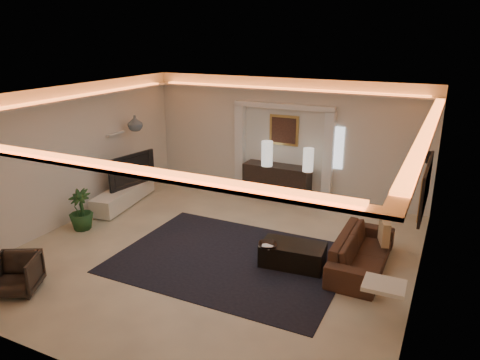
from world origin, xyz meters
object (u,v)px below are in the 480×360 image
at_px(console, 277,181).
at_px(coffee_table, 293,255).
at_px(sofa, 362,252).
at_px(armchair, 16,274).

bearing_deg(console, coffee_table, -63.36).
relative_size(sofa, coffee_table, 1.87).
bearing_deg(sofa, console, 44.42).
bearing_deg(coffee_table, sofa, 17.51).
height_order(sofa, armchair, armchair).
xyz_separation_m(console, armchair, (-2.08, -5.87, -0.09)).
xyz_separation_m(coffee_table, armchair, (-3.63, -2.69, 0.10)).
distance_m(coffee_table, armchair, 4.52).
xyz_separation_m(console, sofa, (2.65, -2.72, -0.10)).
bearing_deg(armchair, console, 42.45).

